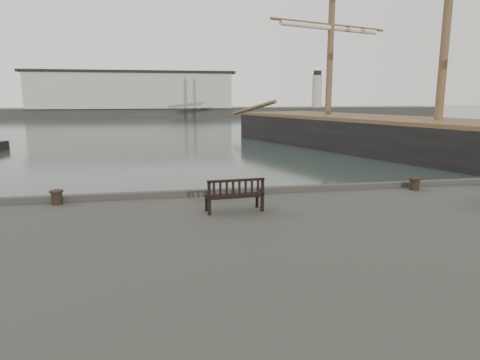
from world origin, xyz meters
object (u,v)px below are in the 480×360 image
(bollard_left, at_px, (57,197))
(bollard_right, at_px, (414,184))
(tall_ship_main, at_px, (436,148))
(bench, at_px, (234,201))

(bollard_left, xyz_separation_m, bollard_right, (11.90, -0.23, 0.00))
(bollard_right, distance_m, tall_ship_main, 20.69)
(tall_ship_main, bearing_deg, bollard_left, -165.71)
(bollard_left, bearing_deg, bench, -19.63)
(bench, bearing_deg, bollard_left, 155.85)
(bollard_left, bearing_deg, bollard_right, -1.10)
(bench, distance_m, bollard_right, 6.91)
(bench, distance_m, tall_ship_main, 26.40)
(bollard_left, bearing_deg, tall_ship_main, 33.66)
(bollard_left, relative_size, tall_ship_main, 0.01)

